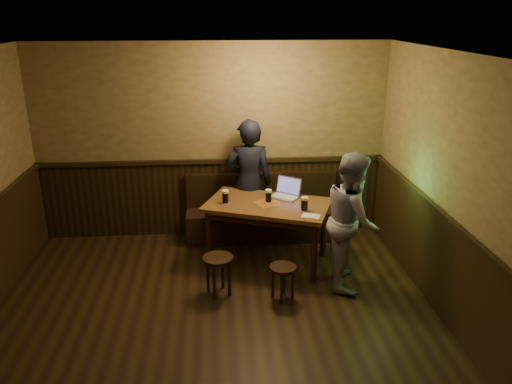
{
  "coord_description": "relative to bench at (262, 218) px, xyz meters",
  "views": [
    {
      "loc": [
        0.07,
        -3.98,
        3.17
      ],
      "look_at": [
        0.55,
        1.89,
        1.03
      ],
      "focal_mm": 35.0,
      "sensor_mm": 36.0,
      "label": 1
    }
  ],
  "objects": [
    {
      "name": "room",
      "position": [
        -0.71,
        -2.53,
        0.89
      ],
      "size": [
        5.04,
        6.04,
        2.84
      ],
      "color": "black",
      "rests_on": "ground"
    },
    {
      "name": "stool_right",
      "position": [
        0.08,
        -1.7,
        0.02
      ],
      "size": [
        0.37,
        0.37,
        0.42
      ],
      "rotation": [
        0.0,
        0.0,
        -0.25
      ],
      "color": "black",
      "rests_on": "ground"
    },
    {
      "name": "person_grey",
      "position": [
        0.94,
        -1.38,
        0.52
      ],
      "size": [
        0.74,
        0.89,
        1.66
      ],
      "primitive_type": "imported",
      "rotation": [
        0.0,
        0.0,
        1.43
      ],
      "color": "gray",
      "rests_on": "ground"
    },
    {
      "name": "menu",
      "position": [
        0.48,
        -1.22,
        0.52
      ],
      "size": [
        0.26,
        0.22,
        0.0
      ],
      "primitive_type": "cube",
      "rotation": [
        0.0,
        0.0,
        -0.37
      ],
      "color": "silver",
      "rests_on": "pub_table"
    },
    {
      "name": "pint_mid",
      "position": [
        0.01,
        -0.71,
        0.61
      ],
      "size": [
        0.11,
        0.11,
        0.17
      ],
      "color": "red",
      "rests_on": "pub_table"
    },
    {
      "name": "pub_table",
      "position": [
        0.0,
        -0.76,
        0.41
      ],
      "size": [
        1.77,
        1.39,
        0.84
      ],
      "rotation": [
        0.0,
        0.0,
        -0.37
      ],
      "color": "#573018",
      "rests_on": "ground"
    },
    {
      "name": "stool_left",
      "position": [
        -0.66,
        -1.53,
        0.08
      ],
      "size": [
        0.47,
        0.47,
        0.48
      ],
      "rotation": [
        0.0,
        0.0,
        -0.4
      ],
      "color": "black",
      "rests_on": "ground"
    },
    {
      "name": "laptop",
      "position": [
        0.27,
        -0.53,
        0.59
      ],
      "size": [
        0.46,
        0.44,
        0.25
      ],
      "rotation": [
        0.0,
        0.0,
        -0.63
      ],
      "color": "silver",
      "rests_on": "pub_table"
    },
    {
      "name": "pint_right",
      "position": [
        0.43,
        -1.04,
        0.61
      ],
      "size": [
        0.12,
        0.12,
        0.18
      ],
      "color": "red",
      "rests_on": "pub_table"
    },
    {
      "name": "pint_left",
      "position": [
        -0.54,
        -0.71,
        0.61
      ],
      "size": [
        0.11,
        0.11,
        0.18
      ],
      "color": "red",
      "rests_on": "pub_table"
    },
    {
      "name": "bench",
      "position": [
        0.0,
        0.0,
        0.0
      ],
      "size": [
        2.2,
        0.5,
        0.95
      ],
      "color": "black",
      "rests_on": "ground"
    },
    {
      "name": "person_suit",
      "position": [
        -0.2,
        -0.14,
        0.59
      ],
      "size": [
        0.68,
        0.46,
        1.81
      ],
      "primitive_type": "imported",
      "rotation": [
        0.0,
        0.0,
        3.1
      ],
      "color": "black",
      "rests_on": "ground"
    }
  ]
}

